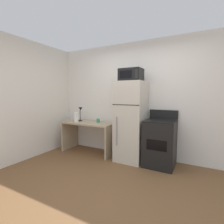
% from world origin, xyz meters
% --- Properties ---
extents(ground_plane, '(12.00, 12.00, 0.00)m').
position_xyz_m(ground_plane, '(0.00, 0.00, 0.00)').
color(ground_plane, brown).
extents(wall_back_white, '(5.00, 0.10, 2.60)m').
position_xyz_m(wall_back_white, '(0.00, 1.70, 1.30)').
color(wall_back_white, white).
rests_on(wall_back_white, ground).
extents(wall_left_brick, '(0.10, 4.00, 2.60)m').
position_xyz_m(wall_left_brick, '(-2.20, 0.00, 1.30)').
color(wall_left_brick, silver).
rests_on(wall_left_brick, ground).
extents(desk, '(1.30, 0.61, 0.75)m').
position_xyz_m(desk, '(-1.22, 1.33, 0.53)').
color(desk, tan).
rests_on(desk, ground).
extents(desk_lamp, '(0.14, 0.12, 0.35)m').
position_xyz_m(desk_lamp, '(-1.51, 1.35, 0.99)').
color(desk_lamp, black).
rests_on(desk_lamp, desk).
extents(paper_towel_roll, '(0.11, 0.11, 0.24)m').
position_xyz_m(paper_towel_roll, '(-1.51, 1.19, 0.87)').
color(paper_towel_roll, white).
rests_on(paper_towel_roll, desk).
extents(coffee_mug, '(0.08, 0.08, 0.09)m').
position_xyz_m(coffee_mug, '(-0.99, 1.38, 0.80)').
color(coffee_mug, '#338C66').
rests_on(coffee_mug, desk).
extents(refrigerator, '(0.58, 0.63, 1.70)m').
position_xyz_m(refrigerator, '(-0.13, 1.33, 0.85)').
color(refrigerator, beige).
rests_on(refrigerator, ground).
extents(microwave, '(0.46, 0.35, 0.26)m').
position_xyz_m(microwave, '(-0.13, 1.31, 1.83)').
color(microwave, black).
rests_on(microwave, refrigerator).
extents(oven_range, '(0.58, 0.61, 1.10)m').
position_xyz_m(oven_range, '(0.50, 1.33, 0.47)').
color(oven_range, black).
rests_on(oven_range, ground).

